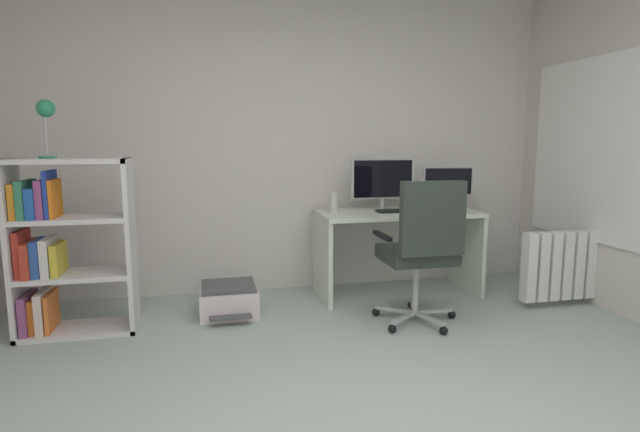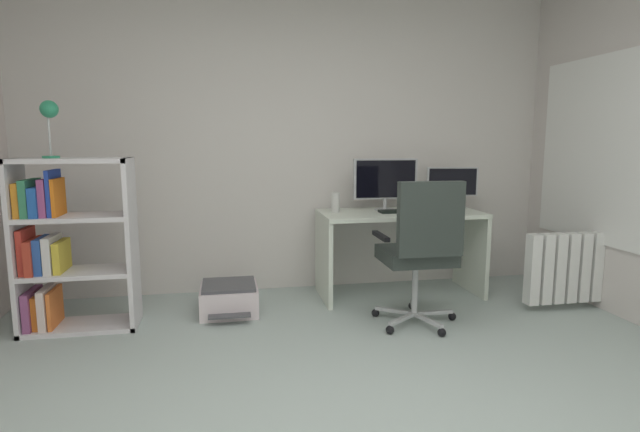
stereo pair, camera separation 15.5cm
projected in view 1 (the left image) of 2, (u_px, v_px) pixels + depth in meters
The scene contains 14 objects.
wall_back at pixel (291, 142), 4.45m from camera, with size 4.64×0.10×2.64m, color silver.
window_pane at pixel (602, 150), 3.96m from camera, with size 0.01×1.47×1.40m, color white.
window_frame at pixel (601, 150), 3.96m from camera, with size 0.02×1.55×1.48m, color white.
desk at pixel (397, 234), 4.33m from camera, with size 1.37×0.63×0.73m.
monitor_main at pixel (383, 180), 4.34m from camera, with size 0.56×0.18×0.45m.
monitor_secondary at pixel (448, 184), 4.49m from camera, with size 0.45×0.18×0.37m.
keyboard at pixel (397, 211), 4.25m from camera, with size 0.34×0.13×0.02m, color black.
computer_mouse at pixel (427, 209), 4.29m from camera, with size 0.06×0.10×0.03m, color black.
desktop_speaker at pixel (334, 202), 4.22m from camera, with size 0.07×0.07×0.17m, color silver.
office_chair at pixel (422, 245), 3.54m from camera, with size 0.62×0.63×1.07m.
bookshelf at pixel (59, 249), 3.42m from camera, with size 0.77×0.35×1.21m.
desk_lamp at pixel (46, 114), 3.28m from camera, with size 0.12×0.12×0.39m.
printer at pixel (229, 299), 3.87m from camera, with size 0.44×0.52×0.23m.
radiator at pixel (582, 264), 4.07m from camera, with size 1.07×0.10×0.56m.
Camera 1 is at (-0.76, -1.80, 1.33)m, focal length 28.10 mm.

